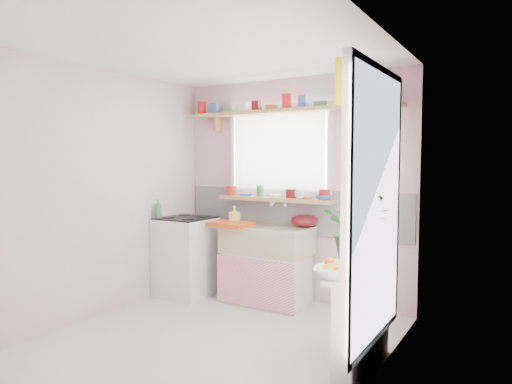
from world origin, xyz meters
The scene contains 19 objects.
room centered at (0.66, 0.86, 1.37)m, with size 3.20×3.20×3.20m.
sink_unit centered at (-0.15, 1.29, 0.43)m, with size 0.95×0.65×1.11m.
cooker centered at (-1.10, 1.05, 0.46)m, with size 0.58×0.58×0.93m.
radiator_ledge centered at (1.30, 0.20, 0.40)m, with size 0.22×0.95×0.78m.
windowsill centered at (-0.15, 1.48, 1.14)m, with size 1.40×0.22×0.04m, color tan.
pine_shelf centered at (0.00, 1.47, 2.12)m, with size 2.52×0.24×0.04m, color tan.
shelf_crockery centered at (-0.02, 1.47, 2.19)m, with size 2.47×0.11×0.12m.
sill_crockery centered at (-0.17, 1.48, 1.22)m, with size 1.35×0.11×0.12m.
dish_tray centered at (-0.50, 1.10, 0.87)m, with size 0.44×0.33×0.04m, color #D04812.
colander centered at (0.22, 1.48, 0.92)m, with size 0.31×0.31×0.14m, color #570F17.
jade_plant centered at (1.21, 0.34, 1.05)m, with size 0.50×0.44×0.56m, color #245A28.
fruit_bowl centered at (1.21, -0.13, 0.81)m, with size 0.30×0.30×0.07m, color silver.
herb_pot centered at (1.33, 0.32, 0.89)m, with size 0.12×0.08×0.22m, color #316428.
soap_bottle_sink centered at (-0.53, 1.21, 0.96)m, with size 0.10×0.10×0.21m, color #EFE06A.
sill_cup centered at (0.19, 1.42, 1.21)m, with size 0.12×0.12×0.09m, color beige.
sill_bowl centered at (0.47, 1.42, 1.19)m, with size 0.17×0.17×0.05m, color #2D5B92.
shelf_vase centered at (1.04, 1.53, 2.21)m, with size 0.13×0.13×0.14m, color #97502E.
cooker_bottle centered at (-1.32, 0.83, 1.02)m, with size 0.08×0.08×0.22m, color #397343.
fruit centered at (1.22, -0.13, 0.87)m, with size 0.20×0.14×0.10m.
Camera 1 is at (2.34, -3.04, 1.58)m, focal length 32.00 mm.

